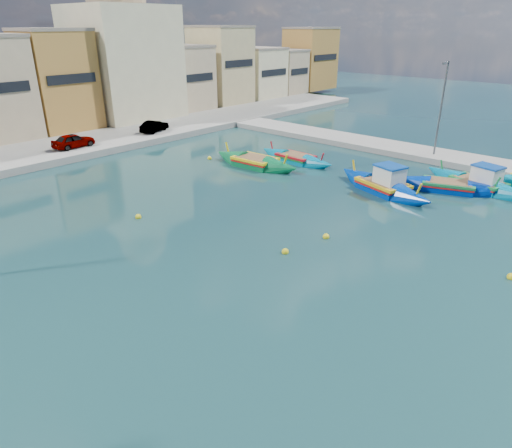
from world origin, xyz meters
TOP-DOWN VIEW (x-y plane):
  - ground at (0.00, 0.00)m, footprint 160.00×160.00m
  - east_quay at (18.00, 0.00)m, footprint 4.00×70.00m
  - north_quay at (0.00, 32.00)m, footprint 80.00×8.00m
  - north_townhouses at (6.68, 39.36)m, footprint 83.20×7.87m
  - church_block at (10.00, 40.00)m, footprint 10.00×10.00m
  - quay_street_lamp at (17.44, 6.00)m, footprint 1.18×0.16m
  - parked_cars at (-4.24, 30.50)m, footprint 22.68×2.28m
  - luzzu_turquoise_cabin at (12.25, 0.62)m, footprint 4.07×8.84m
  - luzzu_blue_cabin at (7.24, 5.34)m, footprint 4.61×8.79m
  - luzzu_cyan_mid at (9.14, 14.37)m, footprint 2.14×7.73m
  - luzzu_green at (5.90, 16.03)m, footprint 2.66×8.55m
  - luzzu_blue_south at (10.46, 2.09)m, footprint 4.56×8.45m
  - mooring_buoys at (1.37, 6.62)m, footprint 23.19×25.39m

SIDE VIEW (x-z plane):
  - ground at x=0.00m, z-range 0.00..0.00m
  - mooring_buoys at x=1.37m, z-range -0.10..0.26m
  - luzzu_cyan_mid at x=9.14m, z-range -0.89..1.37m
  - luzzu_blue_south at x=10.46m, z-range -0.95..1.45m
  - east_quay at x=18.00m, z-range 0.00..0.50m
  - luzzu_green at x=5.90m, z-range -1.04..1.61m
  - north_quay at x=0.00m, z-range 0.00..0.60m
  - luzzu_turquoise_cabin at x=12.25m, z-range -1.05..1.72m
  - luzzu_blue_cabin at x=7.24m, z-range -1.15..1.89m
  - parked_cars at x=-4.24m, z-range 0.58..1.84m
  - quay_street_lamp at x=17.44m, z-range 0.34..8.34m
  - north_townhouses at x=6.68m, z-range -0.10..10.09m
  - church_block at x=10.00m, z-range -1.14..17.96m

